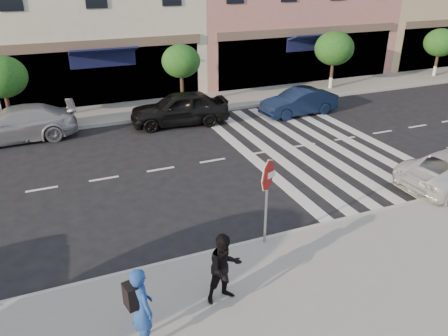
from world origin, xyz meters
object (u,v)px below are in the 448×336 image
(photographer, at_px, (142,307))
(walker, at_px, (225,268))
(car_far_left, at_px, (16,124))
(car_far_right, at_px, (299,102))
(stop_sign, at_px, (268,183))
(car_far_mid, at_px, (180,108))

(photographer, height_order, walker, photographer)
(photographer, relative_size, walker, 1.06)
(car_far_left, distance_m, car_far_right, 12.70)
(photographer, bearing_deg, stop_sign, -72.17)
(photographer, relative_size, car_far_mid, 0.38)
(stop_sign, relative_size, car_far_right, 0.62)
(photographer, xyz_separation_m, walker, (1.85, 0.51, -0.05))
(photographer, xyz_separation_m, car_far_right, (10.25, 11.31, -0.37))
(car_far_left, bearing_deg, car_far_right, 83.11)
(car_far_right, bearing_deg, car_far_left, -100.17)
(car_far_right, bearing_deg, car_far_mid, -101.80)
(stop_sign, distance_m, car_far_mid, 10.22)
(walker, distance_m, car_far_right, 13.69)
(photographer, distance_m, car_far_mid, 12.97)
(car_far_mid, relative_size, car_far_right, 1.16)
(walker, xyz_separation_m, car_far_left, (-4.21, 12.30, -0.25))
(walker, height_order, car_far_right, walker)
(car_far_left, xyz_separation_m, car_far_mid, (6.85, -0.65, 0.06))
(stop_sign, xyz_separation_m, car_far_left, (-5.98, 10.77, -1.17))
(car_far_left, height_order, car_far_mid, car_far_mid)
(photographer, bearing_deg, car_far_mid, -31.92)
(car_far_left, relative_size, car_far_mid, 1.08)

